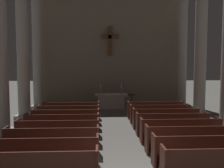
# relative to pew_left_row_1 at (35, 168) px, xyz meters

# --- Properties ---
(pew_left_row_1) EXTENTS (3.05, 0.50, 0.95)m
(pew_left_row_1) POSITION_rel_pew_left_row_1_xyz_m (0.00, 0.00, 0.00)
(pew_left_row_1) COLOR #4C2319
(pew_left_row_1) RESTS_ON ground
(pew_left_row_2) EXTENTS (3.05, 0.50, 0.95)m
(pew_left_row_2) POSITION_rel_pew_left_row_1_xyz_m (0.00, 1.08, 0.00)
(pew_left_row_2) COLOR #4C2319
(pew_left_row_2) RESTS_ON ground
(pew_left_row_3) EXTENTS (3.05, 0.50, 0.95)m
(pew_left_row_3) POSITION_rel_pew_left_row_1_xyz_m (0.00, 2.15, 0.00)
(pew_left_row_3) COLOR #4C2319
(pew_left_row_3) RESTS_ON ground
(pew_left_row_4) EXTENTS (3.05, 0.50, 0.95)m
(pew_left_row_4) POSITION_rel_pew_left_row_1_xyz_m (0.00, 3.23, 0.00)
(pew_left_row_4) COLOR #4C2319
(pew_left_row_4) RESTS_ON ground
(pew_left_row_5) EXTENTS (3.05, 0.50, 0.95)m
(pew_left_row_5) POSITION_rel_pew_left_row_1_xyz_m (0.00, 4.31, 0.00)
(pew_left_row_5) COLOR #4C2319
(pew_left_row_5) RESTS_ON ground
(pew_left_row_6) EXTENTS (3.05, 0.50, 0.95)m
(pew_left_row_6) POSITION_rel_pew_left_row_1_xyz_m (0.00, 5.38, 0.00)
(pew_left_row_6) COLOR #4C2319
(pew_left_row_6) RESTS_ON ground
(pew_left_row_7) EXTENTS (3.05, 0.50, 0.95)m
(pew_left_row_7) POSITION_rel_pew_left_row_1_xyz_m (0.00, 6.46, 0.00)
(pew_left_row_7) COLOR #4C2319
(pew_left_row_7) RESTS_ON ground
(pew_left_row_8) EXTENTS (3.05, 0.50, 0.95)m
(pew_left_row_8) POSITION_rel_pew_left_row_1_xyz_m (0.00, 7.53, 0.00)
(pew_left_row_8) COLOR #4C2319
(pew_left_row_8) RESTS_ON ground
(pew_right_row_1) EXTENTS (3.05, 0.50, 0.95)m
(pew_right_row_1) POSITION_rel_pew_left_row_1_xyz_m (4.62, 0.00, 0.00)
(pew_right_row_1) COLOR #4C2319
(pew_right_row_1) RESTS_ON ground
(pew_right_row_2) EXTENTS (3.05, 0.50, 0.95)m
(pew_right_row_2) POSITION_rel_pew_left_row_1_xyz_m (4.62, 1.08, 0.00)
(pew_right_row_2) COLOR #4C2319
(pew_right_row_2) RESTS_ON ground
(pew_right_row_3) EXTENTS (3.05, 0.50, 0.95)m
(pew_right_row_3) POSITION_rel_pew_left_row_1_xyz_m (4.62, 2.15, 0.00)
(pew_right_row_3) COLOR #4C2319
(pew_right_row_3) RESTS_ON ground
(pew_right_row_4) EXTENTS (3.05, 0.50, 0.95)m
(pew_right_row_4) POSITION_rel_pew_left_row_1_xyz_m (4.62, 3.23, 0.00)
(pew_right_row_4) COLOR #4C2319
(pew_right_row_4) RESTS_ON ground
(pew_right_row_5) EXTENTS (3.05, 0.50, 0.95)m
(pew_right_row_5) POSITION_rel_pew_left_row_1_xyz_m (4.62, 4.31, 0.00)
(pew_right_row_5) COLOR #4C2319
(pew_right_row_5) RESTS_ON ground
(pew_right_row_6) EXTENTS (3.05, 0.50, 0.95)m
(pew_right_row_6) POSITION_rel_pew_left_row_1_xyz_m (4.62, 5.38, 0.00)
(pew_right_row_6) COLOR #4C2319
(pew_right_row_6) RESTS_ON ground
(pew_right_row_7) EXTENTS (3.05, 0.50, 0.95)m
(pew_right_row_7) POSITION_rel_pew_left_row_1_xyz_m (4.62, 6.46, 0.00)
(pew_right_row_7) COLOR #4C2319
(pew_right_row_7) RESTS_ON ground
(pew_right_row_8) EXTENTS (3.05, 0.50, 0.95)m
(pew_right_row_8) POSITION_rel_pew_left_row_1_xyz_m (4.62, 7.53, 0.00)
(pew_right_row_8) COLOR #4C2319
(pew_right_row_8) RESTS_ON ground
(column_left_third) EXTENTS (0.99, 0.99, 7.60)m
(column_left_third) POSITION_rel_pew_left_row_1_xyz_m (-2.63, 7.90, 3.24)
(column_left_third) COLOR #ADA89E
(column_left_third) RESTS_ON ground
(column_right_third) EXTENTS (0.99, 0.99, 7.60)m
(column_right_third) POSITION_rel_pew_left_row_1_xyz_m (7.25, 7.90, 3.24)
(column_right_third) COLOR #ADA89E
(column_right_third) RESTS_ON ground
(column_left_fourth) EXTENTS (0.99, 0.99, 7.60)m
(column_left_fourth) POSITION_rel_pew_left_row_1_xyz_m (-2.63, 11.04, 3.24)
(column_left_fourth) COLOR #ADA89E
(column_left_fourth) RESTS_ON ground
(column_right_fourth) EXTENTS (0.99, 0.99, 7.60)m
(column_right_fourth) POSITION_rel_pew_left_row_1_xyz_m (7.25, 11.04, 3.24)
(column_right_fourth) COLOR #ADA89E
(column_right_fourth) RESTS_ON ground
(altar) EXTENTS (2.20, 0.90, 1.01)m
(altar) POSITION_rel_pew_left_row_1_xyz_m (2.31, 10.72, 0.06)
(altar) COLOR #A8A399
(altar) RESTS_ON ground
(candlestick_left) EXTENTS (0.16, 0.16, 0.68)m
(candlestick_left) POSITION_rel_pew_left_row_1_xyz_m (1.61, 10.72, 0.75)
(candlestick_left) COLOR #B79338
(candlestick_left) RESTS_ON altar
(candlestick_right) EXTENTS (0.16, 0.16, 0.68)m
(candlestick_right) POSITION_rel_pew_left_row_1_xyz_m (3.01, 10.72, 0.75)
(candlestick_right) COLOR #B79338
(candlestick_right) RESTS_ON altar
(apse_with_cross) EXTENTS (10.92, 0.50, 8.52)m
(apse_with_cross) POSITION_rel_pew_left_row_1_xyz_m (2.31, 12.61, 3.78)
(apse_with_cross) COLOR gray
(apse_with_cross) RESTS_ON ground
(lectern) EXTENTS (0.44, 0.36, 1.15)m
(lectern) POSITION_rel_pew_left_row_1_xyz_m (3.56, 9.52, 0.07)
(lectern) COLOR #4C2319
(lectern) RESTS_ON ground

